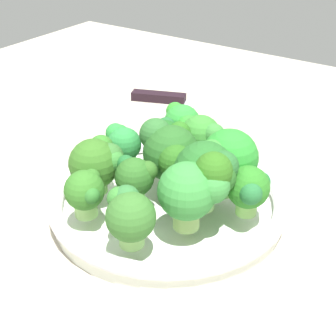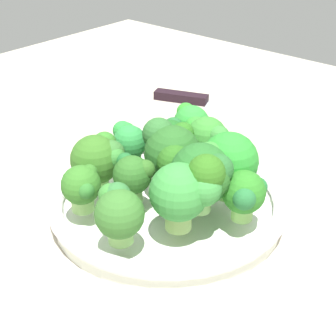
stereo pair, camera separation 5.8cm
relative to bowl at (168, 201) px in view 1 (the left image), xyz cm
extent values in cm
cube|color=#B6AE99|center=(3.75, 1.79, -2.86)|extent=(130.00, 130.00, 2.50)
cylinder|color=white|center=(0.00, 0.00, -0.90)|extent=(26.79, 26.79, 1.42)
torus|color=white|center=(0.00, 0.00, 0.68)|extent=(27.91, 27.91, 1.74)
cylinder|color=#76C05D|center=(0.47, -7.82, 2.54)|extent=(2.23, 2.23, 1.99)
sphere|color=#347E2D|center=(0.47, -7.82, 5.25)|extent=(5.27, 5.27, 5.27)
sphere|color=#328927|center=(2.01, -6.80, 5.66)|extent=(2.58, 2.58, 2.58)
sphere|color=#2F8E2A|center=(2.46, -8.27, 5.73)|extent=(3.04, 3.04, 3.04)
sphere|color=#367E33|center=(-1.54, -7.54, 6.07)|extent=(2.86, 2.86, 2.86)
cylinder|color=#86CE68|center=(-5.96, -3.32, 2.82)|extent=(2.34, 2.34, 2.54)
sphere|color=#28872B|center=(-5.96, -3.32, 6.21)|extent=(6.52, 6.52, 6.52)
sphere|color=#358530|center=(-5.02, -1.04, 7.07)|extent=(3.79, 3.79, 3.79)
sphere|color=#3A8233|center=(-4.17, -4.32, 6.85)|extent=(3.13, 3.13, 3.13)
cylinder|color=#93CF6F|center=(7.44, -1.45, 2.48)|extent=(2.77, 2.77, 1.87)
sphere|color=#2A823A|center=(7.44, -1.45, 4.79)|extent=(4.22, 4.22, 4.22)
sphere|color=#298C33|center=(8.49, -2.14, 5.90)|extent=(1.82, 1.82, 1.82)
sphere|color=#2A8B36|center=(9.14, -1.92, 5.65)|extent=(2.49, 2.49, 2.49)
cylinder|color=#83CB60|center=(6.85, 4.79, 2.44)|extent=(2.74, 2.74, 1.77)
sphere|color=#326720|center=(6.85, 4.79, 5.18)|extent=(5.73, 5.73, 5.73)
sphere|color=#317324|center=(7.53, 2.61, 6.12)|extent=(2.90, 2.90, 2.90)
sphere|color=#32682B|center=(5.59, 3.44, 5.82)|extent=(3.20, 3.20, 3.20)
sphere|color=#31732C|center=(4.85, 3.69, 5.65)|extent=(2.63, 2.63, 2.63)
cylinder|color=#83C05F|center=(-2.57, 10.22, 2.38)|extent=(2.55, 2.55, 1.67)
sphere|color=#336928|center=(-2.57, 10.22, 4.84)|extent=(4.98, 4.98, 4.98)
sphere|color=#2E6B32|center=(-1.30, 9.23, 5.86)|extent=(2.89, 2.89, 2.89)
sphere|color=#34782D|center=(-0.66, 9.59, 5.94)|extent=(2.38, 2.38, 2.38)
cylinder|color=#88B25A|center=(-5.47, 4.73, 2.75)|extent=(2.78, 2.78, 2.41)
sphere|color=#358738|center=(-5.47, 4.73, 5.91)|extent=(6.03, 6.03, 6.03)
sphere|color=#3A812F|center=(-4.90, 2.66, 6.79)|extent=(3.02, 3.02, 3.02)
sphere|color=#378739|center=(-7.60, 3.42, 6.58)|extent=(3.62, 3.62, 3.62)
cylinder|color=#9ACB6C|center=(4.46, -9.88, 2.61)|extent=(2.79, 2.79, 2.12)
sphere|color=#2D8A31|center=(4.46, -9.88, 5.22)|extent=(4.79, 4.79, 4.79)
sphere|color=#2E7F38|center=(4.85, -11.25, 5.57)|extent=(2.54, 2.54, 2.54)
sphere|color=#2B8C27|center=(6.05, -10.64, 6.18)|extent=(2.44, 2.44, 2.44)
cylinder|color=#8AC75F|center=(-9.57, -0.93, 2.46)|extent=(2.30, 2.30, 1.82)
sphere|color=#297421|center=(-9.57, -0.93, 4.87)|extent=(4.64, 4.64, 4.64)
sphere|color=#216E31|center=(-10.37, -2.24, 5.20)|extent=(2.10, 2.10, 2.10)
sphere|color=#236631|center=(-10.53, 0.49, 5.20)|extent=(2.43, 2.43, 2.43)
cylinder|color=#86C657|center=(0.41, -1.24, 2.58)|extent=(2.04, 2.04, 2.07)
sphere|color=#255A21|center=(0.41, -1.24, 5.75)|extent=(6.56, 6.56, 6.56)
sphere|color=#27661B|center=(0.83, -3.60, 7.28)|extent=(2.71, 2.71, 2.71)
sphere|color=#2C642C|center=(2.79, -1.57, 7.38)|extent=(3.83, 3.83, 3.83)
sphere|color=#275F1A|center=(-1.40, 0.57, 6.12)|extent=(3.93, 3.93, 3.93)
cylinder|color=#8DC257|center=(3.53, -4.72, 2.63)|extent=(2.29, 2.29, 2.17)
sphere|color=#1C591E|center=(3.53, -4.72, 5.23)|extent=(4.67, 4.67, 4.67)
sphere|color=#22602C|center=(4.55, -6.27, 6.00)|extent=(2.50, 2.50, 2.50)
sphere|color=#1F6222|center=(4.70, -3.46, 6.29)|extent=(2.28, 2.28, 2.28)
cylinder|color=#94C973|center=(-5.20, 0.76, 2.73)|extent=(2.47, 2.47, 2.37)
sphere|color=#236023|center=(-5.20, 0.76, 6.10)|extent=(6.71, 6.71, 6.71)
sphere|color=#256029|center=(-7.41, 0.87, 7.59)|extent=(3.23, 3.23, 3.23)
sphere|color=#2C6619|center=(-7.27, 2.68, 7.86)|extent=(3.91, 3.91, 3.91)
sphere|color=#245C1F|center=(-7.46, 1.30, 6.78)|extent=(3.58, 3.58, 3.58)
cylinder|color=#7DB65F|center=(1.56, 4.20, 2.53)|extent=(2.13, 2.13, 1.97)
sphere|color=#2A5F21|center=(1.56, 4.20, 4.93)|extent=(4.33, 4.33, 4.33)
sphere|color=#1D5D28|center=(3.17, 3.60, 5.78)|extent=(2.01, 2.01, 2.01)
sphere|color=#2D5D1F|center=(0.44, 3.32, 5.62)|extent=(2.27, 2.27, 2.27)
cylinder|color=#93CC6A|center=(4.55, 8.98, 2.42)|extent=(2.48, 2.48, 1.73)
sphere|color=#326E23|center=(4.55, 8.98, 4.69)|extent=(4.32, 4.32, 4.32)
sphere|color=#2B6927|center=(2.89, 9.66, 4.98)|extent=(1.75, 1.75, 1.75)
sphere|color=#2E6621|center=(4.59, 7.66, 5.58)|extent=(1.87, 1.87, 1.87)
cube|color=silver|center=(8.24, -32.41, -1.41)|extent=(16.79, 8.58, 0.40)
cube|color=black|center=(20.64, -27.58, -0.86)|extent=(9.74, 5.53, 1.50)
camera|label=1|loc=(-27.91, 41.33, 33.53)|focal=54.42mm
camera|label=2|loc=(-32.49, 37.84, 33.53)|focal=54.42mm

